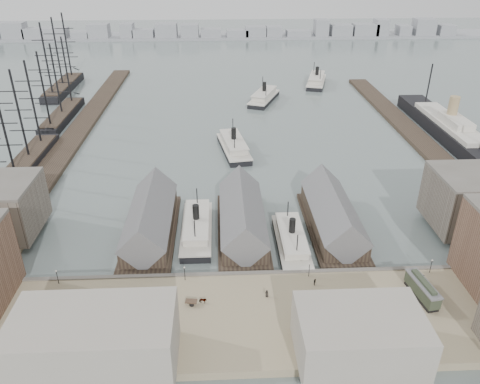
{
  "coord_description": "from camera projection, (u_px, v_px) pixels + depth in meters",
  "views": [
    {
      "loc": [
        -6.03,
        -97.02,
        73.48
      ],
      "look_at": [
        0.0,
        30.0,
        6.0
      ],
      "focal_mm": 35.0,
      "sensor_mm": 36.0,
      "label": 1
    }
  ],
  "objects": [
    {
      "name": "horse_cart_right",
      "position": [
        365.0,
        318.0,
        99.97
      ],
      "size": [
        4.78,
        3.21,
        1.54
      ],
      "rotation": [
        0.0,
        0.0,
        1.98
      ],
      "color": "black",
      "rests_on": "quay"
    },
    {
      "name": "quay",
      "position": [
        251.0,
        319.0,
        102.18
      ],
      "size": [
        180.0,
        30.0,
        2.0
      ],
      "primitive_type": "cube",
      "color": "gray",
      "rests_on": "ground"
    },
    {
      "name": "pedestrian_1",
      "position": [
        97.0,
        320.0,
        99.24
      ],
      "size": [
        0.99,
        1.03,
        1.66
      ],
      "primitive_type": "imported",
      "rotation": [
        0.0,
        0.0,
        4.07
      ],
      "color": "black",
      "rests_on": "quay"
    },
    {
      "name": "street_bldg_west",
      "position": [
        95.0,
        342.0,
        87.06
      ],
      "size": [
        30.0,
        16.0,
        12.0
      ],
      "primitive_type": "cube",
      "color": "gray",
      "rests_on": "quay"
    },
    {
      "name": "lamp_post_far_e",
      "position": [
        432.0,
        264.0,
        113.8
      ],
      "size": [
        0.44,
        0.44,
        3.92
      ],
      "color": "black",
      "rests_on": "quay"
    },
    {
      "name": "lamp_post_near_e",
      "position": [
        309.0,
        267.0,
        112.54
      ],
      "size": [
        0.44,
        0.44,
        3.92
      ],
      "color": "black",
      "rests_on": "quay"
    },
    {
      "name": "pedestrian_3",
      "position": [
        151.0,
        333.0,
        96.09
      ],
      "size": [
        1.07,
        0.86,
        1.7
      ],
      "primitive_type": "imported",
      "rotation": [
        0.0,
        0.0,
        5.75
      ],
      "color": "black",
      "rests_on": "quay"
    },
    {
      "name": "tram",
      "position": [
        422.0,
        290.0,
        106.08
      ],
      "size": [
        4.64,
        11.69,
        4.05
      ],
      "rotation": [
        0.0,
        0.0,
        0.15
      ],
      "color": "black",
      "rests_on": "quay"
    },
    {
      "name": "ferry_shed_west",
      "position": [
        150.0,
        220.0,
        131.93
      ],
      "size": [
        14.0,
        42.0,
        12.6
      ],
      "color": "#2D231C",
      "rests_on": "ground"
    },
    {
      "name": "pedestrian_4",
      "position": [
        267.0,
        294.0,
        106.77
      ],
      "size": [
        1.05,
        0.92,
        1.81
      ],
      "primitive_type": "imported",
      "rotation": [
        0.0,
        0.0,
        5.79
      ],
      "color": "black",
      "rests_on": "quay"
    },
    {
      "name": "lamp_post_near_w",
      "position": [
        185.0,
        271.0,
        111.28
      ],
      "size": [
        0.44,
        0.44,
        3.92
      ],
      "color": "black",
      "rests_on": "quay"
    },
    {
      "name": "pedestrian_2",
      "position": [
        168.0,
        294.0,
        106.51
      ],
      "size": [
        0.88,
        1.27,
        1.79
      ],
      "primitive_type": "imported",
      "rotation": [
        0.0,
        0.0,
        1.37
      ],
      "color": "black",
      "rests_on": "quay"
    },
    {
      "name": "ferry_open_mid",
      "position": [
        264.0,
        97.0,
        246.05
      ],
      "size": [
        19.75,
        31.63,
        10.86
      ],
      "rotation": [
        0.0,
        0.0,
        -0.38
      ],
      "color": "black",
      "rests_on": "ground"
    },
    {
      "name": "ferry_shed_center",
      "position": [
        242.0,
        218.0,
        133.02
      ],
      "size": [
        14.0,
        42.0,
        12.6
      ],
      "color": "#2D231C",
      "rests_on": "ground"
    },
    {
      "name": "pedestrian_8",
      "position": [
        423.0,
        278.0,
        111.87
      ],
      "size": [
        0.51,
        1.05,
        1.73
      ],
      "primitive_type": "imported",
      "rotation": [
        0.0,
        0.0,
        4.62
      ],
      "color": "black",
      "rests_on": "quay"
    },
    {
      "name": "horse_cart_center",
      "position": [
        199.0,
        301.0,
        104.7
      ],
      "size": [
        4.89,
        1.84,
        1.49
      ],
      "rotation": [
        0.0,
        0.0,
        1.43
      ],
      "color": "black",
      "rests_on": "quay"
    },
    {
      "name": "sailing_ship_mid",
      "position": [
        62.0,
        114.0,
        220.74
      ],
      "size": [
        8.5,
        49.13,
        34.96
      ],
      "color": "black",
      "rests_on": "ground"
    },
    {
      "name": "ferry_shed_east",
      "position": [
        333.0,
        216.0,
        134.1
      ],
      "size": [
        14.0,
        42.0,
        12.6
      ],
      "color": "#2D231C",
      "rests_on": "ground"
    },
    {
      "name": "horse_cart_left",
      "position": [
        51.0,
        300.0,
        104.93
      ],
      "size": [
        4.82,
        2.09,
        1.68
      ],
      "rotation": [
        0.0,
        0.0,
        1.42
      ],
      "color": "black",
      "rests_on": "quay"
    },
    {
      "name": "east_wharf",
      "position": [
        413.0,
        134.0,
        202.6
      ],
      "size": [
        10.0,
        180.0,
        1.6
      ],
      "primitive_type": "cube",
      "color": "#2D231C",
      "rests_on": "ground"
    },
    {
      "name": "seawall",
      "position": [
        247.0,
        276.0,
        115.17
      ],
      "size": [
        180.0,
        1.2,
        2.3
      ],
      "primitive_type": "cube",
      "color": "#59544C",
      "rests_on": "ground"
    },
    {
      "name": "pedestrian_7",
      "position": [
        361.0,
        324.0,
        98.27
      ],
      "size": [
        1.13,
        1.15,
        1.58
      ],
      "primitive_type": "imported",
      "rotation": [
        0.0,
        0.0,
        2.33
      ],
      "color": "black",
      "rests_on": "quay"
    },
    {
      "name": "ferry_open_near",
      "position": [
        234.0,
        146.0,
        186.06
      ],
      "size": [
        13.62,
        30.89,
        10.66
      ],
      "rotation": [
        0.0,
        0.0,
        0.16
      ],
      "color": "black",
      "rests_on": "ground"
    },
    {
      "name": "pedestrian_6",
      "position": [
        315.0,
        282.0,
        110.57
      ],
      "size": [
        0.76,
        0.91,
        1.68
      ],
      "primitive_type": "imported",
      "rotation": [
        0.0,
        0.0,
        1.73
      ],
      "color": "black",
      "rests_on": "quay"
    },
    {
      "name": "ferry_open_far",
      "position": [
        316.0,
        80.0,
        275.38
      ],
      "size": [
        17.42,
        32.57,
        11.14
      ],
      "rotation": [
        0.0,
        0.0,
        -0.27
      ],
      "color": "black",
      "rests_on": "ground"
    },
    {
      "name": "far_shore",
      "position": [
        221.0,
        33.0,
        413.21
      ],
      "size": [
        500.0,
        40.0,
        15.72
      ],
      "color": "gray",
      "rests_on": "ground"
    },
    {
      "name": "ferry_docked_east",
      "position": [
        291.0,
        240.0,
        127.25
      ],
      "size": [
        7.97,
        26.55,
        9.48
      ],
      "color": "black",
      "rests_on": "ground"
    },
    {
      "name": "sailing_ship_far",
      "position": [
        63.0,
        86.0,
        263.75
      ],
      "size": [
        9.63,
        53.5,
        39.59
      ],
      "color": "black",
      "rests_on": "ground"
    },
    {
      "name": "ferry_docked_west",
      "position": [
        197.0,
        227.0,
        132.85
      ],
      "size": [
        8.47,
        28.24,
        10.09
      ],
      "color": "black",
      "rests_on": "ground"
    },
    {
      "name": "west_wharf",
      "position": [
        78.0,
        131.0,
        205.31
      ],
      "size": [
        10.0,
        220.0,
        1.6
      ],
      "primitive_type": "cube",
      "color": "#2D231C",
      "rests_on": "ground"
    },
    {
      "name": "ocean_steamer",
      "position": [
        449.0,
        129.0,
        199.43
      ],
      "size": [
        12.24,
        89.42,
        17.88
      ],
      "color": "black",
      "rests_on": "ground"
    },
    {
      "name": "street_bldg_center",
      "position": [
        359.0,
        336.0,
        89.62
      ],
      "size": [
        24.0,
        16.0,
        10.0
      ],
      "primitive_type": "cube",
      "color": "gray",
      "rests_on": "quay"
    },
    {
      "name": "sailing_ship_near",
      "position": [
        23.0,
        166.0,
        169.09
      ],
      "size": [
        8.7,
        59.91,
        35.75
      ],
      "color": "black",
      "rests_on": "ground"
    },
    {
      "name": "pedestrian_5",
      "position": [
        303.0,
        315.0,
        100.8
      ],
      "size": [
        0.67,
        0.57,
        1.58
      ],
      "primitive_type": "imported",
      "rotation": [
        0.0,
        0.0,
        0.3
      ],
      "color": "black",
      "rests_on": "quay"
    },
    {
      "name": "lamp_post_far_w",
      "position": [
        57.0,
        275.0,
        110.03
      ],
      "size": [
        0.44,
        0.44,
        3.92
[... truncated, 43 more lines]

